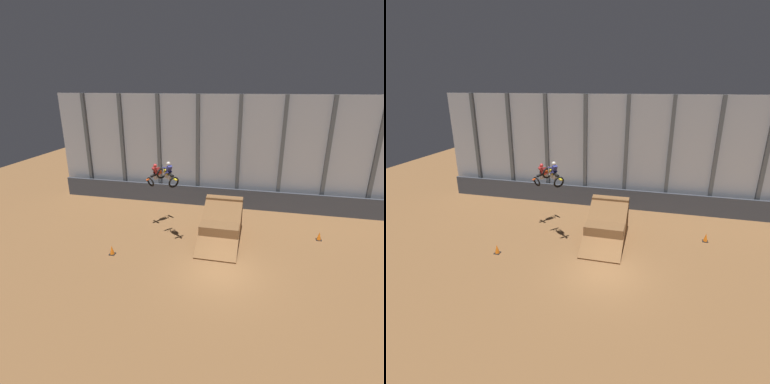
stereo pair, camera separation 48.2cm
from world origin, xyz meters
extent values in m
plane|color=brown|center=(0.00, 0.00, 0.00)|extent=(60.00, 60.00, 0.00)
cube|color=#A3A8B2|center=(0.00, 10.22, 4.59)|extent=(32.00, 0.12, 9.18)
cube|color=#4C5156|center=(-13.51, 10.02, 4.59)|extent=(0.28, 0.28, 9.18)
cube|color=#4C5156|center=(-10.13, 10.02, 4.59)|extent=(0.28, 0.28, 9.18)
cube|color=#4C5156|center=(-6.76, 10.02, 4.59)|extent=(0.28, 0.28, 9.18)
cube|color=#4C5156|center=(-3.38, 10.02, 4.59)|extent=(0.28, 0.28, 9.18)
cube|color=#4C5156|center=(0.00, 10.02, 4.59)|extent=(0.28, 0.28, 9.18)
cube|color=#4C5156|center=(3.38, 10.02, 4.59)|extent=(0.28, 0.28, 9.18)
cube|color=#4C5156|center=(6.76, 10.02, 4.59)|extent=(0.28, 0.28, 9.18)
cube|color=#4C5156|center=(10.13, 10.02, 4.59)|extent=(0.28, 0.28, 9.18)
cube|color=#383D47|center=(0.00, 9.51, 0.83)|extent=(31.36, 0.20, 1.67)
cube|color=brown|center=(-0.50, 4.04, 0.72)|extent=(2.51, 3.25, 1.43)
cube|color=brown|center=(-0.50, 5.42, 1.19)|extent=(2.56, 0.50, 2.39)
cube|color=brown|center=(-0.50, 3.35, 1.19)|extent=(2.56, 4.73, 2.57)
torus|color=black|center=(-4.88, 5.82, 3.77)|extent=(0.77, 0.66, 0.73)
torus|color=black|center=(-5.66, 4.71, 3.41)|extent=(0.77, 0.66, 0.73)
cube|color=#B7B7BC|center=(-5.32, 5.20, 3.69)|extent=(0.48, 0.57, 0.40)
cube|color=#E54C19|center=(-5.25, 5.29, 3.93)|extent=(0.44, 0.51, 0.35)
cube|color=black|center=(-5.48, 4.97, 3.85)|extent=(0.46, 0.56, 0.26)
cube|color=#E54C19|center=(-5.75, 4.58, 3.64)|extent=(0.32, 0.38, 0.15)
cylinder|color=#B7B7BC|center=(-5.02, 5.62, 3.96)|extent=(0.12, 0.13, 0.55)
cylinder|color=black|center=(-5.08, 5.54, 4.18)|extent=(0.45, 0.53, 0.04)
cube|color=maroon|center=(-5.41, 5.07, 4.17)|extent=(0.47, 0.51, 0.52)
sphere|color=red|center=(-5.40, 5.08, 4.51)|extent=(0.40, 0.41, 0.32)
cylinder|color=maroon|center=(-5.43, 5.24, 3.93)|extent=(0.34, 0.42, 0.25)
cylinder|color=maroon|center=(-5.24, 5.10, 3.93)|extent=(0.34, 0.42, 0.25)
cylinder|color=maroon|center=(-5.41, 5.35, 4.25)|extent=(0.37, 0.48, 0.13)
cylinder|color=maroon|center=(-5.15, 5.16, 4.25)|extent=(0.37, 0.48, 0.13)
torus|color=black|center=(-4.39, 3.47, 4.46)|extent=(0.66, 0.71, 0.74)
torus|color=black|center=(-3.35, 2.58, 4.21)|extent=(0.66, 0.71, 0.74)
cube|color=#B7B7BC|center=(-3.82, 2.98, 4.44)|extent=(0.54, 0.50, 0.37)
cube|color=yellow|center=(-3.92, 3.07, 4.67)|extent=(0.49, 0.46, 0.31)
cube|color=black|center=(-3.61, 2.81, 4.62)|extent=(0.54, 0.49, 0.22)
cube|color=yellow|center=(-3.24, 2.48, 4.45)|extent=(0.37, 0.34, 0.12)
cylinder|color=#B7B7BC|center=(-4.23, 3.33, 4.66)|extent=(0.16, 0.15, 0.55)
cylinder|color=black|center=(-4.16, 3.28, 4.89)|extent=(0.53, 0.44, 0.04)
cube|color=navy|center=(-3.73, 2.90, 4.93)|extent=(0.48, 0.47, 0.53)
sphere|color=silver|center=(-3.76, 2.93, 5.26)|extent=(0.40, 0.39, 0.30)
cylinder|color=navy|center=(-3.88, 2.88, 4.68)|extent=(0.40, 0.36, 0.28)
cylinder|color=navy|center=(-3.73, 3.06, 4.68)|extent=(0.40, 0.36, 0.28)
cylinder|color=navy|center=(-4.01, 2.93, 4.99)|extent=(0.45, 0.40, 0.17)
cylinder|color=navy|center=(-3.80, 3.18, 4.99)|extent=(0.45, 0.40, 0.17)
cube|color=black|center=(-6.74, 0.42, 0.01)|extent=(0.36, 0.36, 0.03)
cone|color=orange|center=(-6.74, 0.42, 0.31)|extent=(0.28, 0.28, 0.55)
cube|color=black|center=(5.96, 5.12, 0.01)|extent=(0.36, 0.36, 0.03)
cone|color=orange|center=(5.96, 5.12, 0.31)|extent=(0.28, 0.28, 0.55)
camera|label=1|loc=(1.56, -14.15, 9.79)|focal=28.00mm
camera|label=2|loc=(2.03, -14.04, 9.79)|focal=28.00mm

